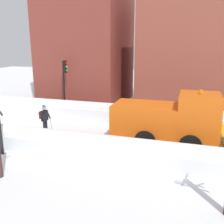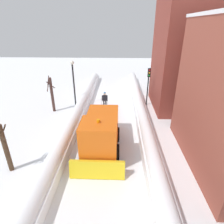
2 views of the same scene
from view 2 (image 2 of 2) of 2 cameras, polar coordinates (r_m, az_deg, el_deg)
ground_plane at (r=14.79m, az=-1.48°, el=-8.11°), size 80.00×80.00×0.00m
snowbank_left at (r=14.59m, az=10.37°, el=-6.16°), size 1.10×36.00×1.32m
snowbank_right at (r=14.96m, az=-13.07°, el=-5.85°), size 1.10×36.00×1.22m
plow_truck at (r=12.85m, az=-3.39°, el=-5.96°), size 3.20×5.98×3.12m
skier at (r=19.73m, az=-2.22°, el=3.99°), size 0.62×1.80×1.81m
traffic_light_pole at (r=20.20m, az=11.16°, el=9.70°), size 0.28×0.42×4.11m
street_lamp at (r=20.02m, az=-11.79°, el=10.19°), size 0.40×0.40×4.90m
bare_tree_near at (r=19.58m, az=-18.00°, el=5.22°), size 0.76×0.82×3.68m
bare_tree_mid at (r=12.56m, az=-30.08°, el=-9.20°), size 0.95×0.99×3.68m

